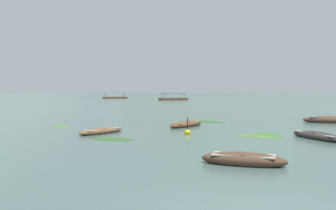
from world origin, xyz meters
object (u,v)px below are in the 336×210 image
object	(u,v)px
rowboat_0	(243,160)
rowboat_5	(102,131)
rowboat_6	(318,136)
rowboat_8	(329,120)
rowboat_4	(186,124)
mooring_buoy	(188,132)
ferry_1	(115,97)
ferry_0	(173,99)

from	to	relation	value
rowboat_0	rowboat_5	world-z (taller)	rowboat_0
rowboat_6	rowboat_8	size ratio (longest dim) A/B	0.97
rowboat_0	rowboat_6	xyz separation A→B (m)	(5.63, 7.43, -0.02)
rowboat_0	rowboat_8	world-z (taller)	rowboat_8
rowboat_4	mooring_buoy	xyz separation A→B (m)	(-0.05, -5.09, -0.06)
rowboat_0	mooring_buoy	xyz separation A→B (m)	(-1.76, 9.62, -0.07)
rowboat_4	rowboat_8	size ratio (longest dim) A/B	0.89
rowboat_6	mooring_buoy	distance (m)	7.71
rowboat_0	ferry_1	xyz separation A→B (m)	(-27.46, 133.68, 0.27)
rowboat_5	rowboat_8	world-z (taller)	rowboat_8
rowboat_4	rowboat_6	size ratio (longest dim) A/B	0.92
ferry_0	rowboat_6	bearing A→B (deg)	-84.64
rowboat_5	rowboat_6	bearing A→B (deg)	-10.88
rowboat_4	rowboat_8	world-z (taller)	rowboat_8
ferry_0	mooring_buoy	xyz separation A→B (m)	(1.70, -94.78, -0.34)
rowboat_0	rowboat_4	size ratio (longest dim) A/B	0.81
rowboat_5	ferry_1	xyz separation A→B (m)	(-20.13, 123.76, 0.30)
rowboat_4	ferry_0	bearing A→B (deg)	91.12
rowboat_6	ferry_1	size ratio (longest dim) A/B	0.44
rowboat_6	mooring_buoy	world-z (taller)	mooring_buoy
rowboat_5	ferry_1	distance (m)	125.39
rowboat_0	mooring_buoy	world-z (taller)	mooring_buoy
mooring_buoy	rowboat_6	bearing A→B (deg)	-16.50
rowboat_8	ferry_1	bearing A→B (deg)	108.42
rowboat_6	rowboat_0	bearing A→B (deg)	-127.14
rowboat_0	ferry_0	distance (m)	104.46
rowboat_8	ferry_1	world-z (taller)	ferry_1
rowboat_5	rowboat_6	size ratio (longest dim) A/B	0.80
ferry_0	rowboat_8	bearing A→B (deg)	-80.51
rowboat_5	rowboat_8	bearing A→B (deg)	25.16
ferry_1	rowboat_6	bearing A→B (deg)	-75.31
rowboat_4	rowboat_5	xyz separation A→B (m)	(-5.61, -4.79, -0.02)
rowboat_5	ferry_0	xyz separation A→B (m)	(3.86, 94.48, 0.30)
ferry_0	rowboat_4	bearing A→B (deg)	-88.88
mooring_buoy	rowboat_8	bearing A→B (deg)	34.99
ferry_0	rowboat_5	bearing A→B (deg)	-92.34
ferry_0	rowboat_0	bearing A→B (deg)	-88.10
rowboat_8	ferry_0	distance (m)	87.11
rowboat_6	ferry_0	xyz separation A→B (m)	(-9.10, 96.97, 0.28)
ferry_1	mooring_buoy	bearing A→B (deg)	-78.30
ferry_1	rowboat_8	bearing A→B (deg)	-71.58
rowboat_5	rowboat_8	size ratio (longest dim) A/B	0.78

